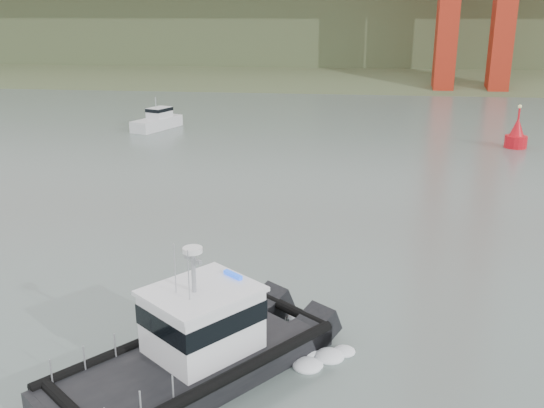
# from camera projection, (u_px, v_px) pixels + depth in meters

# --- Properties ---
(ground) EXTENTS (400.00, 400.00, 0.00)m
(ground) POSITION_uv_depth(u_px,v_px,m) (237.00, 323.00, 24.27)
(ground) COLOR #51605A
(ground) RESTS_ON ground
(headlands) EXTENTS (500.00, 105.36, 27.12)m
(headlands) POSITION_uv_depth(u_px,v_px,m) (335.00, 33.00, 140.73)
(headlands) COLOR #39492A
(headlands) RESTS_ON ground
(patrol_boat) EXTENTS (9.18, 10.17, 4.90)m
(patrol_boat) POSITION_uv_depth(u_px,v_px,m) (196.00, 345.00, 20.31)
(patrol_boat) COLOR black
(patrol_boat) RESTS_ON ground
(motorboat) EXTENTS (4.19, 6.66, 3.48)m
(motorboat) POSITION_uv_depth(u_px,v_px,m) (158.00, 121.00, 64.16)
(motorboat) COLOR silver
(motorboat) RESTS_ON ground
(nav_buoy) EXTENTS (2.00, 2.00, 4.16)m
(nav_buoy) POSITION_uv_depth(u_px,v_px,m) (516.00, 136.00, 55.15)
(nav_buoy) COLOR red
(nav_buoy) RESTS_ON ground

